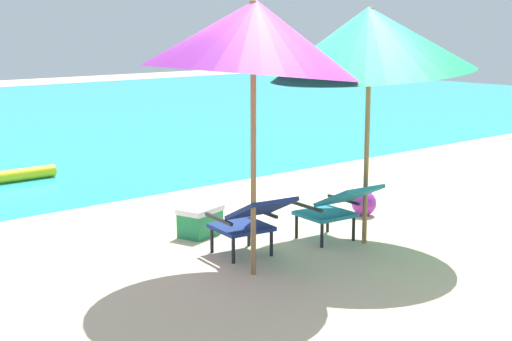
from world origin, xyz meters
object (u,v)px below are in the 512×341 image
(beach_umbrella_left, at_px, (253,37))
(beach_umbrella_right, at_px, (370,41))
(cooler_box, at_px, (200,221))
(swim_buoy, at_px, (2,177))
(lounge_chair_right, at_px, (336,206))
(beach_ball, at_px, (364,203))
(lounge_chair_left, at_px, (251,219))

(beach_umbrella_left, distance_m, beach_umbrella_right, 1.54)
(cooler_box, bearing_deg, beach_umbrella_right, -49.59)
(beach_umbrella_left, relative_size, beach_umbrella_right, 0.96)
(swim_buoy, distance_m, lounge_chair_right, 5.39)
(lounge_chair_right, bearing_deg, swim_buoy, 105.87)
(beach_umbrella_right, bearing_deg, beach_umbrella_left, -179.65)
(beach_umbrella_right, bearing_deg, beach_ball, 41.72)
(beach_ball, distance_m, cooler_box, 2.09)
(swim_buoy, height_order, lounge_chair_right, lounge_chair_right)
(swim_buoy, xyz_separation_m, lounge_chair_right, (1.47, -5.17, 0.31))
(lounge_chair_right, height_order, beach_umbrella_left, beach_umbrella_left)
(lounge_chair_right, bearing_deg, beach_umbrella_left, -171.50)
(swim_buoy, height_order, beach_umbrella_right, beach_umbrella_right)
(lounge_chair_left, distance_m, cooler_box, 1.02)
(lounge_chair_left, relative_size, beach_ball, 3.13)
(beach_ball, bearing_deg, cooler_box, 163.97)
(swim_buoy, bearing_deg, lounge_chair_right, -74.13)
(lounge_chair_left, bearing_deg, swim_buoy, 95.14)
(beach_umbrella_right, height_order, cooler_box, beach_umbrella_right)
(beach_umbrella_right, relative_size, beach_ball, 8.95)
(lounge_chair_right, xyz_separation_m, beach_ball, (1.10, 0.58, -0.25))
(beach_umbrella_left, bearing_deg, beach_umbrella_right, 0.35)
(swim_buoy, height_order, lounge_chair_left, lounge_chair_left)
(beach_umbrella_left, relative_size, cooler_box, 4.75)
(swim_buoy, distance_m, beach_umbrella_left, 5.75)
(swim_buoy, relative_size, lounge_chair_left, 1.70)
(lounge_chair_right, relative_size, beach_umbrella_right, 0.34)
(swim_buoy, xyz_separation_m, lounge_chair_left, (0.45, -5.00, 0.31))
(swim_buoy, distance_m, lounge_chair_left, 5.03)
(lounge_chair_left, xyz_separation_m, beach_umbrella_left, (-0.28, -0.37, 1.75))
(beach_umbrella_right, bearing_deg, swim_buoy, 107.72)
(lounge_chair_left, xyz_separation_m, cooler_box, (0.12, 0.99, -0.24))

